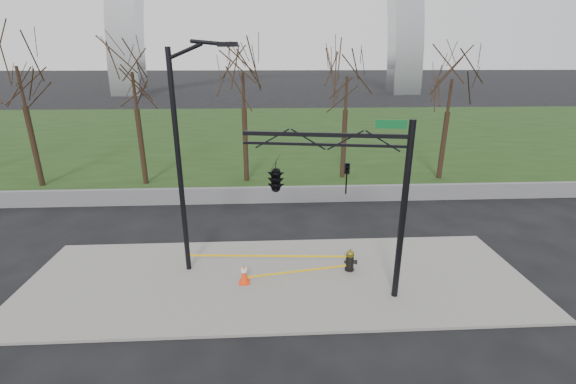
{
  "coord_description": "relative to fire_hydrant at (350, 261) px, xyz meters",
  "views": [
    {
      "loc": [
        -0.27,
        -12.18,
        7.67
      ],
      "look_at": [
        0.47,
        2.0,
        2.7
      ],
      "focal_mm": 23.96,
      "sensor_mm": 36.0,
      "label": 1
    }
  ],
  "objects": [
    {
      "name": "ground",
      "position": [
        -2.71,
        -0.39,
        -0.5
      ],
      "size": [
        500.0,
        500.0,
        0.0
      ],
      "primitive_type": "plane",
      "color": "black",
      "rests_on": "ground"
    },
    {
      "name": "fire_hydrant",
      "position": [
        0.0,
        0.0,
        0.0
      ],
      "size": [
        0.54,
        0.35,
        0.86
      ],
      "rotation": [
        0.0,
        0.0,
        -0.23
      ],
      "color": "black",
      "rests_on": "sidewalk"
    },
    {
      "name": "street_light",
      "position": [
        -5.86,
        0.36,
        4.2
      ],
      "size": [
        2.34,
        0.83,
        8.21
      ],
      "rotation": [
        0.0,
        0.0,
        -0.28
      ],
      "color": "black",
      "rests_on": "ground"
    },
    {
      "name": "guardrail",
      "position": [
        -2.71,
        7.61,
        -0.05
      ],
      "size": [
        60.0,
        0.3,
        0.9
      ],
      "primitive_type": "cube",
      "color": "#59595B",
      "rests_on": "ground"
    },
    {
      "name": "grass_strip",
      "position": [
        -2.71,
        29.61,
        -0.47
      ],
      "size": [
        120.0,
        40.0,
        0.06
      ],
      "primitive_type": "cube",
      "color": "#1D3212",
      "rests_on": "ground"
    },
    {
      "name": "traffic_signal_mast",
      "position": [
        -2.01,
        -1.15,
        3.65
      ],
      "size": [
        5.04,
        2.54,
        6.0
      ],
      "rotation": [
        0.0,
        0.0,
        -0.17
      ],
      "color": "black",
      "rests_on": "ground"
    },
    {
      "name": "sidewalk",
      "position": [
        -2.71,
        -0.39,
        -0.45
      ],
      "size": [
        18.0,
        6.0,
        0.1
      ],
      "primitive_type": "cube",
      "color": "slate",
      "rests_on": "ground"
    },
    {
      "name": "caution_tape",
      "position": [
        -2.62,
        -0.0,
        0.03
      ],
      "size": [
        6.07,
        1.1,
        0.44
      ],
      "color": "#E5B20C",
      "rests_on": "ground"
    },
    {
      "name": "traffic_cone",
      "position": [
        -3.92,
        -0.67,
        -0.04
      ],
      "size": [
        0.37,
        0.37,
        0.72
      ],
      "rotation": [
        0.0,
        0.0,
        0.02
      ],
      "color": "#F93B0D",
      "rests_on": "sidewalk"
    },
    {
      "name": "tree_row",
      "position": [
        -7.66,
        11.61,
        3.41
      ],
      "size": [
        36.11,
        4.0,
        7.81
      ],
      "color": "black",
      "rests_on": "ground"
    }
  ]
}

